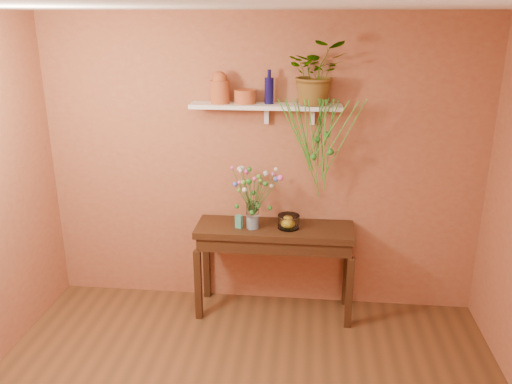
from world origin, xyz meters
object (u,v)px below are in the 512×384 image
(glass_bowl, at_px, (289,222))
(glass_vase, at_px, (253,217))
(bouquet, at_px, (255,185))
(terracotta_jug, at_px, (220,88))
(blue_bottle, at_px, (269,90))
(sideboard, at_px, (275,239))
(spider_plant, at_px, (317,73))

(glass_bowl, bearing_deg, glass_vase, -172.92)
(bouquet, bearing_deg, glass_bowl, 3.67)
(terracotta_jug, bearing_deg, bouquet, -23.75)
(glass_bowl, bearing_deg, blue_bottle, 141.95)
(terracotta_jug, relative_size, glass_vase, 1.14)
(bouquet, bearing_deg, glass_vase, -130.22)
(terracotta_jug, height_order, bouquet, terracotta_jug)
(terracotta_jug, xyz_separation_m, bouquet, (0.32, -0.14, -0.81))
(bouquet, bearing_deg, sideboard, 10.15)
(glass_bowl, bearing_deg, spider_plant, 35.20)
(terracotta_jug, bearing_deg, spider_plant, 1.58)
(glass_vase, bearing_deg, glass_bowl, 7.08)
(sideboard, relative_size, glass_vase, 5.91)
(sideboard, bearing_deg, terracotta_jug, 167.78)
(glass_vase, height_order, bouquet, bouquet)
(spider_plant, bearing_deg, sideboard, -158.21)
(glass_vase, bearing_deg, sideboard, 14.93)
(sideboard, bearing_deg, blue_bottle, 117.57)
(blue_bottle, bearing_deg, glass_vase, -122.30)
(terracotta_jug, distance_m, spider_plant, 0.83)
(bouquet, bearing_deg, blue_bottle, 58.73)
(sideboard, bearing_deg, bouquet, -169.85)
(glass_vase, xyz_separation_m, glass_bowl, (0.32, 0.04, -0.05))
(sideboard, xyz_separation_m, blue_bottle, (-0.07, 0.14, 1.32))
(sideboard, bearing_deg, glass_bowl, -5.88)
(blue_bottle, height_order, spider_plant, spider_plant)
(terracotta_jug, bearing_deg, glass_vase, -28.05)
(blue_bottle, xyz_separation_m, glass_bowl, (0.20, -0.15, -1.14))
(sideboard, distance_m, bouquet, 0.55)
(spider_plant, bearing_deg, terracotta_jug, -178.42)
(sideboard, distance_m, blue_bottle, 1.33)
(terracotta_jug, height_order, glass_bowl, terracotta_jug)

